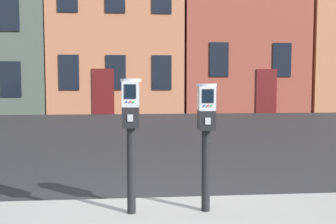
# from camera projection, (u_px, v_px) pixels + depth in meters

# --- Properties ---
(ground_plane) EXTENTS (160.00, 160.00, 0.00)m
(ground_plane) POSITION_uv_depth(u_px,v_px,m) (167.00, 214.00, 4.58)
(ground_plane) COLOR #28282B
(parking_meter_near_kerb) EXTENTS (0.23, 0.26, 1.41)m
(parking_meter_near_kerb) POSITION_uv_depth(u_px,v_px,m) (131.00, 121.00, 4.12)
(parking_meter_near_kerb) COLOR black
(parking_meter_near_kerb) RESTS_ON sidewalk_slab
(parking_meter_twin_adjacent) EXTENTS (0.23, 0.26, 1.36)m
(parking_meter_twin_adjacent) POSITION_uv_depth(u_px,v_px,m) (206.00, 124.00, 4.19)
(parking_meter_twin_adjacent) COLOR black
(parking_meter_twin_adjacent) RESTS_ON sidewalk_slab
(townhouse_orange_brick) EXTENTS (6.36, 5.44, 10.50)m
(townhouse_orange_brick) POSITION_uv_depth(u_px,v_px,m) (117.00, 9.00, 20.70)
(townhouse_orange_brick) COLOR #B7704C
(townhouse_orange_brick) RESTS_ON ground_plane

